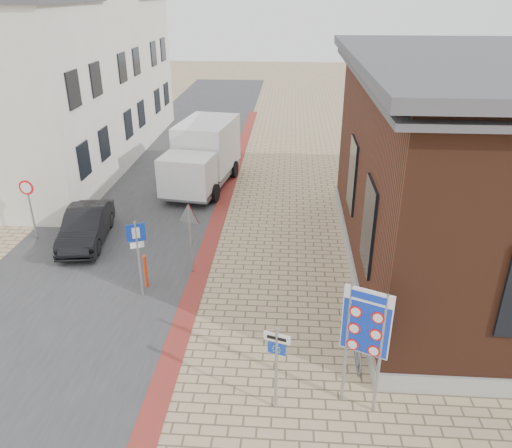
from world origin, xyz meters
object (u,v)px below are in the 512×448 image
(box_truck, at_px, (203,155))
(border_sign, at_px, (366,325))
(parking_sign, at_px, (137,246))
(sedan, at_px, (86,226))
(bollard, at_px, (146,272))
(essen_sign, at_px, (277,357))

(box_truck, bearing_deg, border_sign, -58.65)
(box_truck, bearing_deg, parking_sign, -83.43)
(sedan, height_order, border_sign, border_sign)
(box_truck, xyz_separation_m, parking_sign, (-0.33, -9.49, 0.18))
(sedan, bearing_deg, bollard, -52.42)
(border_sign, bearing_deg, sedan, 164.20)
(box_truck, bearing_deg, sedan, -110.23)
(essen_sign, distance_m, bollard, 6.34)
(box_truck, height_order, parking_sign, box_truck)
(sedan, xyz_separation_m, box_truck, (3.33, 6.06, 0.88))
(box_truck, bearing_deg, bollard, -83.54)
(essen_sign, xyz_separation_m, bollard, (-4.18, 4.70, -0.84))
(box_truck, relative_size, essen_sign, 2.75)
(border_sign, xyz_separation_m, bollard, (-6.00, 4.50, -1.63))
(box_truck, relative_size, border_sign, 1.94)
(border_sign, height_order, bollard, border_sign)
(border_sign, bearing_deg, essen_sign, -149.99)
(sedan, relative_size, essen_sign, 1.79)
(box_truck, height_order, bollard, box_truck)
(essen_sign, bearing_deg, sedan, 150.38)
(border_sign, bearing_deg, parking_sign, 170.06)
(sedan, xyz_separation_m, parking_sign, (3.00, -3.43, 1.06))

